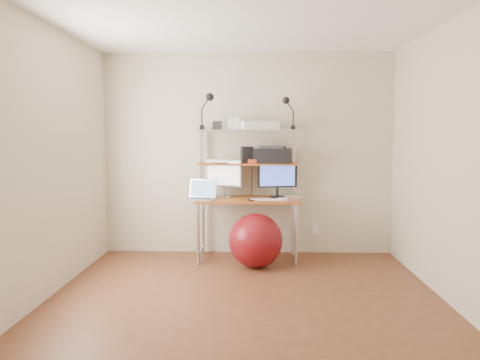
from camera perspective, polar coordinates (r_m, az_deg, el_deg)
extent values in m
plane|color=brown|center=(4.32, 0.58, -14.59)|extent=(3.60, 3.60, 0.00)
plane|color=white|center=(4.19, 0.61, 19.53)|extent=(3.60, 3.60, 0.00)
plane|color=beige|center=(5.86, 0.97, 3.18)|extent=(3.60, 0.00, 3.60)
plane|color=beige|center=(2.27, -0.36, -0.37)|extent=(3.60, 0.00, 3.60)
plane|color=beige|center=(4.48, -23.09, 2.06)|extent=(0.00, 3.60, 3.60)
plane|color=beige|center=(4.41, 24.68, 1.95)|extent=(0.00, 3.60, 3.60)
cube|color=#AE5221|center=(5.55, 0.90, -2.39)|extent=(1.20, 0.60, 0.03)
cylinder|color=#B5B4B9|center=(5.40, -5.14, -6.62)|extent=(0.04, 0.04, 0.71)
cylinder|color=#B5B4B9|center=(5.90, -4.53, -5.57)|extent=(0.04, 0.04, 0.71)
cylinder|color=#B5B4B9|center=(5.38, 6.87, -6.68)|extent=(0.04, 0.04, 0.71)
cylinder|color=#B5B4B9|center=(5.89, 6.42, -5.62)|extent=(0.04, 0.04, 0.71)
cube|color=#B5B4B9|center=(5.81, -4.69, 2.15)|extent=(0.03, 0.04, 0.84)
cube|color=#B5B4B9|center=(5.79, 6.60, 2.13)|extent=(0.03, 0.04, 0.84)
cube|color=#AE5221|center=(5.64, 0.93, 1.97)|extent=(1.18, 0.34, 0.02)
cube|color=#B5B4B9|center=(5.63, 0.94, 6.04)|extent=(1.18, 0.34, 0.02)
cube|color=white|center=(6.01, 9.12, -5.96)|extent=(0.08, 0.01, 0.12)
cube|color=#A8A8AC|center=(5.65, -2.02, -2.02)|extent=(0.23, 0.19, 0.01)
cylinder|color=#A8A8AC|center=(5.66, -2.01, -1.36)|extent=(0.03, 0.03, 0.11)
cube|color=#A8A8AC|center=(5.64, -2.01, 0.86)|extent=(0.44, 0.12, 0.33)
plane|color=silver|center=(5.63, -2.02, 0.85)|extent=(0.39, 0.08, 0.40)
cube|color=black|center=(5.64, 4.58, -2.05)|extent=(0.20, 0.17, 0.01)
cylinder|color=black|center=(5.65, 4.58, -1.42)|extent=(0.03, 0.03, 0.11)
cube|color=black|center=(5.63, 4.59, 0.57)|extent=(0.48, 0.13, 0.29)
plane|color=blue|center=(5.61, 4.60, 0.56)|extent=(0.42, 0.09, 0.43)
cube|color=silver|center=(5.44, -4.82, -2.32)|extent=(0.37, 0.30, 0.02)
cube|color=#2B2B2E|center=(5.44, -4.82, -2.22)|extent=(0.31, 0.20, 0.00)
cube|color=silver|center=(5.53, -4.43, -0.99)|extent=(0.34, 0.14, 0.22)
plane|color=#6E96B7|center=(5.53, -4.43, -0.99)|extent=(0.31, 0.14, 0.29)
cube|color=white|center=(5.41, 3.36, -2.38)|extent=(0.40, 0.13, 0.01)
cube|color=white|center=(5.40, 5.27, -2.32)|extent=(0.10, 0.08, 0.03)
cube|color=silver|center=(5.64, 6.41, -1.95)|extent=(0.21, 0.21, 0.04)
cube|color=black|center=(5.37, 1.34, -2.43)|extent=(0.08, 0.13, 0.01)
cube|color=black|center=(5.64, 3.97, 2.96)|extent=(0.47, 0.36, 0.17)
cube|color=#2B2B2E|center=(5.63, 3.98, 4.00)|extent=(0.33, 0.26, 0.03)
cube|color=black|center=(5.65, 0.85, 3.10)|extent=(0.16, 0.16, 0.20)
cube|color=#BD431E|center=(5.58, 1.86, 2.29)|extent=(0.18, 0.13, 0.05)
cube|color=white|center=(5.62, 2.26, 6.65)|extent=(0.50, 0.40, 0.10)
cube|color=#A8A8AC|center=(5.62, 2.27, 7.23)|extent=(0.42, 0.32, 0.02)
cube|color=white|center=(5.62, -0.78, 6.91)|extent=(0.15, 0.13, 0.15)
cube|color=#2B2B2E|center=(5.69, -2.80, 6.66)|extent=(0.11, 0.11, 0.10)
cube|color=black|center=(5.58, -4.66, 6.41)|extent=(0.05, 0.06, 0.05)
cylinder|color=black|center=(5.58, -4.67, 7.66)|extent=(0.02, 0.02, 0.19)
sphere|color=black|center=(5.58, -3.70, 10.08)|extent=(0.10, 0.10, 0.10)
cube|color=black|center=(5.61, 6.49, 6.36)|extent=(0.05, 0.06, 0.05)
cylinder|color=black|center=(5.62, 6.50, 7.48)|extent=(0.02, 0.02, 0.17)
sphere|color=black|center=(5.61, 5.63, 9.64)|extent=(0.09, 0.09, 0.09)
sphere|color=maroon|center=(5.30, 1.92, -7.39)|extent=(0.61, 0.61, 0.61)
cube|color=white|center=(5.68, -3.01, 2.12)|extent=(0.31, 0.34, 0.00)
cube|color=white|center=(5.70, -3.33, 2.18)|extent=(0.24, 0.30, 0.00)
cube|color=white|center=(5.63, -2.41, 2.20)|extent=(0.27, 0.32, 0.00)
cube|color=white|center=(5.66, -2.87, 2.26)|extent=(0.29, 0.34, 0.00)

